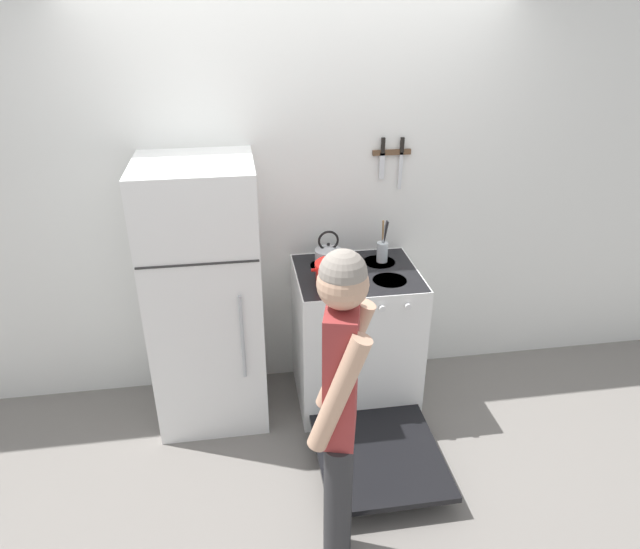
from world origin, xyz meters
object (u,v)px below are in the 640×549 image
refrigerator (206,297)px  dutch_oven_pot (334,273)px  tea_kettle (329,255)px  utensil_jar (382,250)px  person (340,408)px  stove_range (356,341)px

refrigerator → dutch_oven_pot: (0.75, -0.14, 0.17)m
tea_kettle → utensil_jar: utensil_jar is taller
person → dutch_oven_pot: bearing=6.6°
stove_range → utensil_jar: size_ratio=4.92×
stove_range → refrigerator: bearing=176.6°
dutch_oven_pot → utensil_jar: bearing=36.3°
person → refrigerator: bearing=40.3°
refrigerator → person: bearing=-65.0°
dutch_oven_pot → person: person is taller
stove_range → person: (-0.34, -1.20, 0.48)m
dutch_oven_pot → tea_kettle: size_ratio=1.14×
tea_kettle → utensil_jar: 0.35m
stove_range → utensil_jar: (0.19, 0.17, 0.55)m
stove_range → person: person is taller
stove_range → dutch_oven_pot: (-0.17, -0.09, 0.54)m
tea_kettle → person: (-0.18, -1.36, -0.06)m
utensil_jar → tea_kettle: bearing=-178.9°
dutch_oven_pot → person: (-0.17, -1.11, -0.06)m
stove_range → utensil_jar: bearing=42.6°
utensil_jar → dutch_oven_pot: bearing=-143.7°
utensil_jar → person: person is taller
dutch_oven_pot → utensil_jar: utensil_jar is taller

